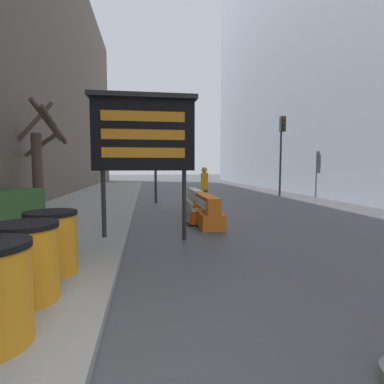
{
  "coord_description": "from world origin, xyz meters",
  "views": [
    {
      "loc": [
        0.46,
        -2.2,
        1.7
      ],
      "look_at": [
        1.92,
        7.32,
        0.87
      ],
      "focal_mm": 28.0,
      "sensor_mm": 36.0,
      "label": 1
    }
  ],
  "objects_px": {
    "barrel_drum_middle": "(26,262)",
    "barrel_drum_back": "(52,242)",
    "jersey_barrier_orange_near": "(207,212)",
    "pedestrian_worker": "(204,185)",
    "jersey_barrier_white": "(195,203)",
    "traffic_light_far_side": "(282,139)",
    "message_board": "(144,134)",
    "traffic_cone_near": "(195,212)",
    "traffic_cone_mid": "(203,213)",
    "traffic_light_near_curb": "(155,149)"
  },
  "relations": [
    {
      "from": "barrel_drum_middle",
      "to": "barrel_drum_back",
      "type": "bearing_deg",
      "value": 89.21
    },
    {
      "from": "jersey_barrier_orange_near",
      "to": "pedestrian_worker",
      "type": "relative_size",
      "value": 1.15
    },
    {
      "from": "jersey_barrier_white",
      "to": "pedestrian_worker",
      "type": "distance_m",
      "value": 0.97
    },
    {
      "from": "pedestrian_worker",
      "to": "traffic_light_far_side",
      "type": "bearing_deg",
      "value": -38.99
    },
    {
      "from": "traffic_light_far_side",
      "to": "pedestrian_worker",
      "type": "xyz_separation_m",
      "value": [
        -5.43,
        -4.95,
        -2.25
      ]
    },
    {
      "from": "barrel_drum_back",
      "to": "message_board",
      "type": "xyz_separation_m",
      "value": [
        1.34,
        2.23,
        1.82
      ]
    },
    {
      "from": "traffic_cone_near",
      "to": "traffic_cone_mid",
      "type": "distance_m",
      "value": 0.26
    },
    {
      "from": "jersey_barrier_white",
      "to": "traffic_cone_near",
      "type": "relative_size",
      "value": 2.35
    },
    {
      "from": "jersey_barrier_orange_near",
      "to": "traffic_light_near_curb",
      "type": "xyz_separation_m",
      "value": [
        -1.3,
        5.46,
        2.12
      ]
    },
    {
      "from": "jersey_barrier_orange_near",
      "to": "traffic_light_near_curb",
      "type": "distance_m",
      "value": 6.0
    },
    {
      "from": "traffic_light_near_curb",
      "to": "jersey_barrier_white",
      "type": "bearing_deg",
      "value": -68.0
    },
    {
      "from": "traffic_cone_mid",
      "to": "jersey_barrier_white",
      "type": "bearing_deg",
      "value": 86.48
    },
    {
      "from": "message_board",
      "to": "pedestrian_worker",
      "type": "distance_m",
      "value": 5.19
    },
    {
      "from": "barrel_drum_middle",
      "to": "jersey_barrier_white",
      "type": "xyz_separation_m",
      "value": [
        3.12,
        6.99,
        -0.2
      ]
    },
    {
      "from": "jersey_barrier_orange_near",
      "to": "traffic_light_far_side",
      "type": "xyz_separation_m",
      "value": [
        5.9,
        7.79,
        2.86
      ]
    },
    {
      "from": "traffic_cone_mid",
      "to": "barrel_drum_middle",
      "type": "bearing_deg",
      "value": -122.54
    },
    {
      "from": "jersey_barrier_orange_near",
      "to": "traffic_light_far_side",
      "type": "bearing_deg",
      "value": 52.88
    },
    {
      "from": "traffic_light_near_curb",
      "to": "traffic_light_far_side",
      "type": "relative_size",
      "value": 0.76
    },
    {
      "from": "barrel_drum_middle",
      "to": "jersey_barrier_orange_near",
      "type": "distance_m",
      "value": 5.68
    },
    {
      "from": "jersey_barrier_orange_near",
      "to": "traffic_light_far_side",
      "type": "distance_m",
      "value": 10.18
    },
    {
      "from": "traffic_cone_mid",
      "to": "message_board",
      "type": "bearing_deg",
      "value": -136.63
    },
    {
      "from": "message_board",
      "to": "jersey_barrier_white",
      "type": "bearing_deg",
      "value": 65.33
    },
    {
      "from": "jersey_barrier_orange_near",
      "to": "pedestrian_worker",
      "type": "xyz_separation_m",
      "value": [
        0.47,
        2.84,
        0.61
      ]
    },
    {
      "from": "jersey_barrier_orange_near",
      "to": "pedestrian_worker",
      "type": "bearing_deg",
      "value": 80.62
    },
    {
      "from": "jersey_barrier_white",
      "to": "traffic_cone_mid",
      "type": "distance_m",
      "value": 2.32
    },
    {
      "from": "traffic_cone_mid",
      "to": "traffic_light_far_side",
      "type": "relative_size",
      "value": 0.17
    },
    {
      "from": "barrel_drum_middle",
      "to": "traffic_light_far_side",
      "type": "distance_m",
      "value": 15.67
    },
    {
      "from": "traffic_cone_near",
      "to": "traffic_light_near_curb",
      "type": "height_order",
      "value": "traffic_light_near_curb"
    },
    {
      "from": "jersey_barrier_orange_near",
      "to": "traffic_light_near_curb",
      "type": "height_order",
      "value": "traffic_light_near_curb"
    },
    {
      "from": "jersey_barrier_white",
      "to": "pedestrian_worker",
      "type": "relative_size",
      "value": 1.08
    },
    {
      "from": "jersey_barrier_orange_near",
      "to": "jersey_barrier_white",
      "type": "xyz_separation_m",
      "value": [
        0.0,
        2.24,
        0.0
      ]
    },
    {
      "from": "message_board",
      "to": "traffic_cone_near",
      "type": "relative_size",
      "value": 4.26
    },
    {
      "from": "message_board",
      "to": "jersey_barrier_white",
      "type": "xyz_separation_m",
      "value": [
        1.77,
        3.86,
        -2.02
      ]
    },
    {
      "from": "barrel_drum_back",
      "to": "pedestrian_worker",
      "type": "relative_size",
      "value": 0.55
    },
    {
      "from": "barrel_drum_middle",
      "to": "jersey_barrier_orange_near",
      "type": "height_order",
      "value": "barrel_drum_middle"
    },
    {
      "from": "traffic_light_near_curb",
      "to": "traffic_light_far_side",
      "type": "xyz_separation_m",
      "value": [
        7.2,
        2.33,
        0.74
      ]
    },
    {
      "from": "barrel_drum_middle",
      "to": "pedestrian_worker",
      "type": "relative_size",
      "value": 0.55
    },
    {
      "from": "barrel_drum_back",
      "to": "traffic_cone_near",
      "type": "bearing_deg",
      "value": 54.95
    },
    {
      "from": "message_board",
      "to": "traffic_cone_near",
      "type": "height_order",
      "value": "message_board"
    },
    {
      "from": "traffic_cone_near",
      "to": "traffic_cone_mid",
      "type": "xyz_separation_m",
      "value": [
        0.21,
        -0.16,
        -0.0
      ]
    },
    {
      "from": "jersey_barrier_orange_near",
      "to": "jersey_barrier_white",
      "type": "relative_size",
      "value": 1.07
    },
    {
      "from": "traffic_cone_mid",
      "to": "traffic_light_far_side",
      "type": "bearing_deg",
      "value": 52.48
    },
    {
      "from": "traffic_cone_mid",
      "to": "traffic_light_far_side",
      "type": "distance_m",
      "value": 10.32
    },
    {
      "from": "barrel_drum_back",
      "to": "message_board",
      "type": "height_order",
      "value": "message_board"
    },
    {
      "from": "jersey_barrier_white",
      "to": "barrel_drum_middle",
      "type": "bearing_deg",
      "value": -114.08
    },
    {
      "from": "pedestrian_worker",
      "to": "barrel_drum_back",
      "type": "bearing_deg",
      "value": 160.5
    },
    {
      "from": "barrel_drum_back",
      "to": "traffic_cone_mid",
      "type": "xyz_separation_m",
      "value": [
        2.97,
        3.77,
        -0.21
      ]
    },
    {
      "from": "jersey_barrier_white",
      "to": "traffic_cone_near",
      "type": "bearing_deg",
      "value": -99.33
    },
    {
      "from": "jersey_barrier_white",
      "to": "traffic_light_near_curb",
      "type": "height_order",
      "value": "traffic_light_near_curb"
    },
    {
      "from": "barrel_drum_middle",
      "to": "traffic_light_near_curb",
      "type": "distance_m",
      "value": 10.54
    }
  ]
}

